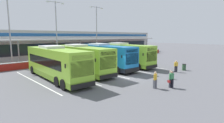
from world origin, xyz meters
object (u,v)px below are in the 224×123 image
at_px(lamp_post_west, 9,27).
at_px(litter_bin, 184,67).
at_px(pedestrian_child, 170,74).
at_px(pedestrian_near_bin, 176,66).
at_px(lamp_post_east, 97,29).
at_px(pedestrian_in_dark_coat, 155,79).
at_px(coach_bus_leftmost, 55,64).
at_px(coach_bus_right_centre, 122,55).
at_px(coach_bus_centre, 103,57).
at_px(pedestrian_with_handbag, 171,79).
at_px(coach_bus_left_centre, 80,59).
at_px(lamp_post_centre, 56,28).

xyz_separation_m(lamp_post_west, litter_bin, (17.31, -19.90, -5.82)).
xyz_separation_m(pedestrian_child, pedestrian_near_bin, (4.09, 1.37, 0.33)).
distance_m(pedestrian_child, lamp_post_east, 21.20).
bearing_deg(pedestrian_in_dark_coat, pedestrian_near_bin, 14.78).
bearing_deg(coach_bus_leftmost, lamp_post_west, 97.47).
bearing_deg(coach_bus_right_centre, lamp_post_east, 77.85).
relative_size(coach_bus_centre, pedestrian_child, 12.20).
xyz_separation_m(coach_bus_right_centre, pedestrian_with_handbag, (-6.03, -12.13, -0.93)).
bearing_deg(pedestrian_near_bin, coach_bus_centre, 120.55).
bearing_deg(coach_bus_left_centre, pedestrian_near_bin, -42.42).
relative_size(coach_bus_left_centre, lamp_post_centre, 1.11).
distance_m(pedestrian_child, pedestrian_near_bin, 4.32).
relative_size(pedestrian_with_handbag, pedestrian_in_dark_coat, 1.00).
distance_m(coach_bus_right_centre, lamp_post_centre, 12.88).
bearing_deg(coach_bus_centre, coach_bus_leftmost, -170.43).
distance_m(lamp_post_centre, lamp_post_east, 8.75).
relative_size(pedestrian_child, lamp_post_centre, 0.09).
bearing_deg(coach_bus_leftmost, lamp_post_east, 36.59).
bearing_deg(pedestrian_in_dark_coat, litter_bin, 10.94).
height_order(coach_bus_centre, pedestrian_in_dark_coat, coach_bus_centre).
height_order(coach_bus_left_centre, coach_bus_right_centre, same).
distance_m(pedestrian_in_dark_coat, pedestrian_near_bin, 8.83).
relative_size(pedestrian_in_dark_coat, litter_bin, 1.74).
xyz_separation_m(pedestrian_with_handbag, pedestrian_near_bin, (7.25, 3.18, 0.02)).
xyz_separation_m(coach_bus_centre, lamp_post_west, (-9.91, 10.63, 4.50)).
xyz_separation_m(coach_bus_centre, lamp_post_centre, (-2.56, 9.92, 4.50)).
height_order(pedestrian_near_bin, lamp_post_centre, lamp_post_centre).
relative_size(pedestrian_with_handbag, lamp_post_west, 0.15).
relative_size(coach_bus_left_centre, lamp_post_west, 1.11).
bearing_deg(pedestrian_near_bin, lamp_post_centre, 112.61).
distance_m(coach_bus_left_centre, coach_bus_right_centre, 8.41).
distance_m(coach_bus_leftmost, litter_bin, 17.64).
bearing_deg(coach_bus_leftmost, lamp_post_centre, 63.00).
relative_size(coach_bus_leftmost, coach_bus_left_centre, 1.00).
bearing_deg(lamp_post_centre, coach_bus_left_centre, -99.55).
bearing_deg(pedestrian_with_handbag, coach_bus_centre, 81.21).
height_order(pedestrian_child, litter_bin, pedestrian_child).
bearing_deg(lamp_post_centre, coach_bus_right_centre, -56.32).
height_order(coach_bus_centre, coach_bus_right_centre, same).
bearing_deg(lamp_post_centre, pedestrian_near_bin, -67.39).
height_order(coach_bus_left_centre, lamp_post_east, lamp_post_east).
bearing_deg(lamp_post_east, pedestrian_with_handbag, -110.48).
relative_size(pedestrian_with_handbag, pedestrian_child, 1.61).
bearing_deg(coach_bus_right_centre, lamp_post_west, 142.57).
distance_m(pedestrian_with_handbag, pedestrian_child, 3.66).
distance_m(pedestrian_with_handbag, litter_bin, 9.77).
xyz_separation_m(coach_bus_right_centre, lamp_post_east, (2.04, 9.48, 4.50)).
distance_m(coach_bus_right_centre, lamp_post_west, 18.25).
bearing_deg(coach_bus_centre, coach_bus_right_centre, -1.67).
distance_m(coach_bus_leftmost, pedestrian_near_bin, 15.71).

